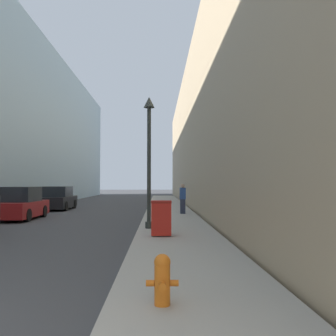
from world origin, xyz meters
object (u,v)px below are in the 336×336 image
Objects in this scene: fire_hydrant at (162,278)px; pedestrian_on_sidewalk at (183,199)px; parked_sedan_near at (21,205)px; parked_sedan_far at (57,199)px; lamppost at (149,148)px; trash_bin at (161,218)px.

fire_hydrant is 0.43× the size of pedestrian_on_sidewalk.
parked_sedan_far is at bearing 89.96° from parked_sedan_near.
lamppost reaches higher than parked_sedan_near.
lamppost is 8.76m from parked_sedan_near.
lamppost reaches higher than pedestrian_on_sidewalk.
fire_hydrant is 15.79m from parked_sedan_near.
pedestrian_on_sidewalk reaches higher than fire_hydrant.
parked_sedan_far is (-7.18, 14.04, 0.01)m from trash_bin.
fire_hydrant is 0.14× the size of lamppost.
pedestrian_on_sidewalk is (1.74, 6.78, -2.23)m from lamppost.
pedestrian_on_sidewalk is at bearing 81.74° from trash_bin.
fire_hydrant is 7.00m from trash_bin.
parked_sedan_near is at bearing 116.94° from fire_hydrant.
parked_sedan_far reaches higher than trash_bin.
fire_hydrant is 0.17× the size of parked_sedan_near.
fire_hydrant is at bearing -71.23° from parked_sedan_far.
fire_hydrant is 22.22m from parked_sedan_far.
lamppost is 1.19× the size of parked_sedan_far.
parked_sedan_near reaches higher than parked_sedan_far.
lamppost is at bearing -104.40° from pedestrian_on_sidewalk.
fire_hydrant is at bearing -90.28° from trash_bin.
lamppost reaches higher than trash_bin.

